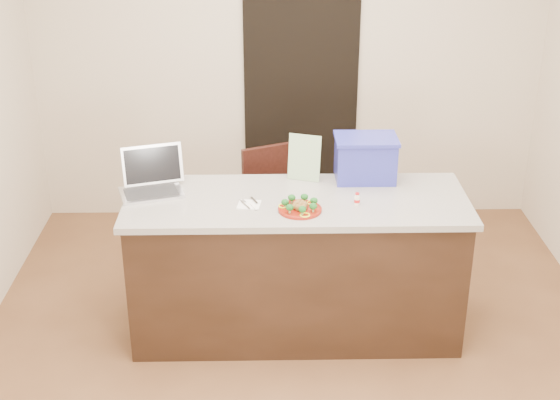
{
  "coord_description": "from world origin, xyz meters",
  "views": [
    {
      "loc": [
        -0.18,
        -3.98,
        2.87
      ],
      "look_at": [
        -0.1,
        0.2,
        0.94
      ],
      "focal_mm": 50.0,
      "sensor_mm": 36.0,
      "label": 1
    }
  ],
  "objects_px": {
    "island": "(296,265)",
    "napkin": "(249,205)",
    "blue_box": "(365,158)",
    "chair": "(269,202)",
    "laptop": "(152,179)",
    "plate": "(300,209)",
    "yogurt_bottle": "(357,200)"
  },
  "relations": [
    {
      "from": "island",
      "to": "laptop",
      "type": "xyz_separation_m",
      "value": [
        -0.88,
        0.15,
        0.53
      ]
    },
    {
      "from": "yogurt_bottle",
      "to": "laptop",
      "type": "height_order",
      "value": "laptop"
    },
    {
      "from": "island",
      "to": "napkin",
      "type": "distance_m",
      "value": 0.55
    },
    {
      "from": "napkin",
      "to": "island",
      "type": "bearing_deg",
      "value": 16.33
    },
    {
      "from": "island",
      "to": "laptop",
      "type": "bearing_deg",
      "value": 170.43
    },
    {
      "from": "yogurt_bottle",
      "to": "laptop",
      "type": "distance_m",
      "value": 1.25
    },
    {
      "from": "laptop",
      "to": "yogurt_bottle",
      "type": "bearing_deg",
      "value": -27.37
    },
    {
      "from": "napkin",
      "to": "laptop",
      "type": "height_order",
      "value": "laptop"
    },
    {
      "from": "island",
      "to": "yogurt_bottle",
      "type": "relative_size",
      "value": 28.23
    },
    {
      "from": "island",
      "to": "napkin",
      "type": "height_order",
      "value": "napkin"
    },
    {
      "from": "island",
      "to": "chair",
      "type": "xyz_separation_m",
      "value": [
        -0.16,
        0.82,
        0.05
      ]
    },
    {
      "from": "island",
      "to": "blue_box",
      "type": "relative_size",
      "value": 5.3
    },
    {
      "from": "yogurt_bottle",
      "to": "blue_box",
      "type": "xyz_separation_m",
      "value": [
        0.09,
        0.38,
        0.11
      ]
    },
    {
      "from": "napkin",
      "to": "blue_box",
      "type": "xyz_separation_m",
      "value": [
        0.72,
        0.37,
        0.14
      ]
    },
    {
      "from": "laptop",
      "to": "chair",
      "type": "bearing_deg",
      "value": 26.46
    },
    {
      "from": "napkin",
      "to": "yogurt_bottle",
      "type": "xyz_separation_m",
      "value": [
        0.64,
        -0.0,
        0.03
      ]
    },
    {
      "from": "laptop",
      "to": "blue_box",
      "type": "xyz_separation_m",
      "value": [
        1.32,
        0.14,
        0.07
      ]
    },
    {
      "from": "island",
      "to": "yogurt_bottle",
      "type": "xyz_separation_m",
      "value": [
        0.35,
        -0.09,
        0.49
      ]
    },
    {
      "from": "yogurt_bottle",
      "to": "island",
      "type": "bearing_deg",
      "value": 166.28
    },
    {
      "from": "napkin",
      "to": "chair",
      "type": "height_order",
      "value": "napkin"
    },
    {
      "from": "blue_box",
      "to": "island",
      "type": "bearing_deg",
      "value": -146.75
    },
    {
      "from": "plate",
      "to": "blue_box",
      "type": "relative_size",
      "value": 0.65
    },
    {
      "from": "yogurt_bottle",
      "to": "blue_box",
      "type": "relative_size",
      "value": 0.19
    },
    {
      "from": "napkin",
      "to": "yogurt_bottle",
      "type": "relative_size",
      "value": 1.8
    },
    {
      "from": "blue_box",
      "to": "laptop",
      "type": "bearing_deg",
      "value": -174.01
    },
    {
      "from": "blue_box",
      "to": "chair",
      "type": "bearing_deg",
      "value": 138.69
    },
    {
      "from": "yogurt_bottle",
      "to": "chair",
      "type": "relative_size",
      "value": 0.08
    },
    {
      "from": "island",
      "to": "blue_box",
      "type": "distance_m",
      "value": 0.8
    },
    {
      "from": "plate",
      "to": "chair",
      "type": "distance_m",
      "value": 1.08
    },
    {
      "from": "blue_box",
      "to": "plate",
      "type": "bearing_deg",
      "value": -133.26
    },
    {
      "from": "island",
      "to": "plate",
      "type": "height_order",
      "value": "plate"
    },
    {
      "from": "chair",
      "to": "laptop",
      "type": "bearing_deg",
      "value": -160.49
    }
  ]
}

